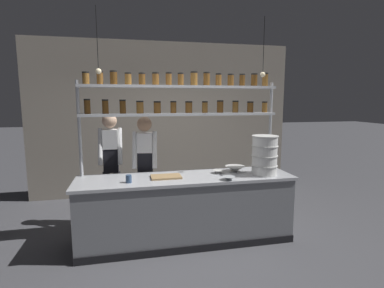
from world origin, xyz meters
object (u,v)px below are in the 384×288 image
spice_shelf_unit (181,102)px  prep_bowl_near_left (235,169)px  chef_left (111,161)px  cutting_board (166,177)px  container_stack (265,155)px  prep_bowl_center_front (219,172)px  prep_bowl_center_back (229,178)px  chef_center (145,165)px  serving_cup_front (129,179)px

spice_shelf_unit → prep_bowl_near_left: 1.24m
chef_left → cutting_board: 1.11m
prep_bowl_near_left → spice_shelf_unit: bearing=165.5°
cutting_board → prep_bowl_near_left: size_ratio=1.38×
prep_bowl_near_left → container_stack: bearing=-37.7°
prep_bowl_center_front → prep_bowl_center_back: 0.38m
chef_left → prep_bowl_center_front: (1.51, -0.73, -0.08)m
container_stack → chef_center: bearing=157.2°
spice_shelf_unit → chef_left: 1.45m
chef_left → serving_cup_front: chef_left is taller
cutting_board → prep_bowl_center_back: (0.78, -0.30, 0.01)m
prep_bowl_center_back → spice_shelf_unit: bearing=129.2°
chef_center → serving_cup_front: chef_center is taller
chef_center → container_stack: bearing=-15.4°
chef_left → container_stack: chef_left is taller
prep_bowl_center_front → serving_cup_front: size_ratio=1.67×
chef_left → prep_bowl_near_left: 1.91m
prep_bowl_center_front → cutting_board: bearing=-173.8°
spice_shelf_unit → cutting_board: bearing=-129.4°
spice_shelf_unit → prep_bowl_near_left: bearing=-14.5°
chef_center → cutting_board: 0.60m
chef_left → prep_bowl_center_back: (1.53, -1.11, -0.08)m
chef_center → container_stack: (1.60, -0.67, 0.20)m
cutting_board → prep_bowl_center_back: 0.83m
prep_bowl_near_left → prep_bowl_center_front: size_ratio=1.75×
prep_bowl_near_left → prep_bowl_center_back: (-0.25, -0.43, -0.02)m
spice_shelf_unit → prep_bowl_center_front: (0.49, -0.25, -0.98)m
cutting_board → prep_bowl_near_left: 1.04m
container_stack → prep_bowl_near_left: container_stack is taller
chef_center → container_stack: 1.75m
container_stack → prep_bowl_center_front: 0.68m
cutting_board → serving_cup_front: serving_cup_front is taller
cutting_board → prep_bowl_center_back: prep_bowl_center_back is taller
prep_bowl_center_front → serving_cup_front: bearing=-169.7°
prep_bowl_near_left → serving_cup_front: bearing=-169.6°
prep_bowl_near_left → chef_center: bearing=161.9°
chef_center → cutting_board: bearing=-58.9°
cutting_board → chef_left: bearing=132.6°
prep_bowl_center_back → chef_center: bearing=140.4°
chef_center → cutting_board: (0.24, -0.55, -0.06)m
spice_shelf_unit → cutting_board: size_ratio=7.05×
prep_bowl_center_back → serving_cup_front: 1.28m
prep_bowl_center_front → chef_center: bearing=155.2°
spice_shelf_unit → prep_bowl_center_front: 1.12m
chef_left → prep_bowl_center_front: 1.68m
chef_center → prep_bowl_near_left: (1.27, -0.42, -0.03)m
spice_shelf_unit → prep_bowl_near_left: (0.76, -0.20, -0.96)m
chef_left → prep_bowl_near_left: size_ratio=6.05×
spice_shelf_unit → chef_center: bearing=156.8°
spice_shelf_unit → chef_left: (-1.02, 0.49, -0.90)m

